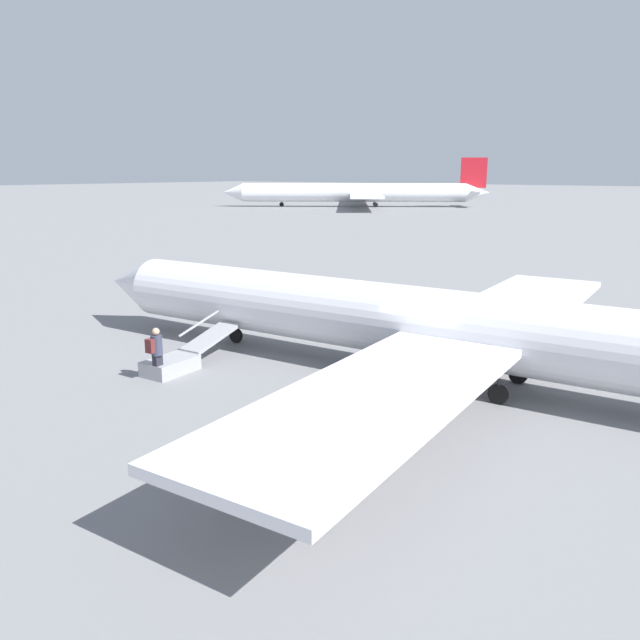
% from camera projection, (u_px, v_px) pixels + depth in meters
% --- Properties ---
extents(ground_plane, '(600.00, 600.00, 0.00)m').
position_uv_depth(ground_plane, '(430.00, 379.00, 20.24)').
color(ground_plane, slate).
extents(airplane_main, '(30.90, 23.72, 6.13)m').
position_uv_depth(airplane_main, '(460.00, 328.00, 19.35)').
color(airplane_main, silver).
rests_on(airplane_main, ground).
extents(airplane_far_left, '(44.04, 35.24, 9.08)m').
position_uv_depth(airplane_far_left, '(358.00, 192.00, 118.03)').
color(airplane_far_left, white).
rests_on(airplane_far_left, ground).
extents(boarding_stairs, '(1.32, 4.08, 1.58)m').
position_uv_depth(boarding_stairs, '(179.00, 359.00, 21.09)').
color(boarding_stairs, '#99999E').
rests_on(boarding_stairs, ground).
extents(passenger, '(0.36, 0.55, 1.74)m').
position_uv_depth(passenger, '(156.00, 351.00, 19.84)').
color(passenger, '#23232D').
rests_on(passenger, ground).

